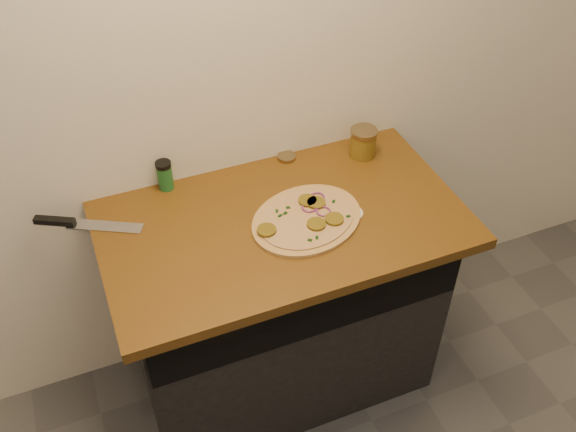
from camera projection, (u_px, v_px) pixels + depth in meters
name	position (u px, v px, depth m)	size (l,w,h in m)	color
cabinet	(280.00, 305.00, 2.45)	(1.10, 0.60, 0.86)	black
countertop	(282.00, 223.00, 2.13)	(1.20, 0.70, 0.04)	brown
pizza	(307.00, 218.00, 2.10)	(0.49, 0.49, 0.03)	tan
chefs_knife	(78.00, 223.00, 2.09)	(0.34, 0.20, 0.02)	#B7BAC1
mason_jar_lid	(287.00, 157.00, 2.36)	(0.07, 0.07, 0.01)	#8E7952
salsa_jar	(363.00, 142.00, 2.34)	(0.10, 0.10, 0.11)	#A63110
spice_shaker	(165.00, 175.00, 2.20)	(0.05, 0.05, 0.11)	#1F632B
flour_spill	(340.00, 212.00, 2.14)	(0.16, 0.16, 0.00)	silver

